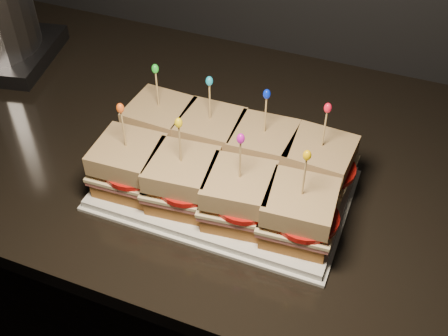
% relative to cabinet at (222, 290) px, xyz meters
% --- Properties ---
extents(cabinet, '(2.25, 0.71, 0.87)m').
position_rel_cabinet_xyz_m(cabinet, '(0.00, 0.00, 0.00)').
color(cabinet, black).
rests_on(cabinet, ground).
extents(granite_slab, '(2.29, 0.75, 0.03)m').
position_rel_cabinet_xyz_m(granite_slab, '(0.00, 0.00, 0.45)').
color(granite_slab, black).
rests_on(granite_slab, cabinet).
extents(platter, '(0.41, 0.25, 0.02)m').
position_rel_cabinet_xyz_m(platter, '(0.05, -0.11, 0.48)').
color(platter, white).
rests_on(platter, granite_slab).
extents(platter_rim, '(0.42, 0.26, 0.01)m').
position_rel_cabinet_xyz_m(platter_rim, '(0.05, -0.11, 0.47)').
color(platter_rim, white).
rests_on(platter_rim, granite_slab).
extents(sandwich_0_bread_bot, '(0.10, 0.10, 0.03)m').
position_rel_cabinet_xyz_m(sandwich_0_bread_bot, '(-0.10, -0.06, 0.50)').
color(sandwich_0_bread_bot, brown).
rests_on(sandwich_0_bread_bot, platter).
extents(sandwich_0_ham, '(0.11, 0.11, 0.01)m').
position_rel_cabinet_xyz_m(sandwich_0_ham, '(-0.10, -0.06, 0.52)').
color(sandwich_0_ham, '#B5584D').
rests_on(sandwich_0_ham, sandwich_0_bread_bot).
extents(sandwich_0_cheese, '(0.12, 0.11, 0.01)m').
position_rel_cabinet_xyz_m(sandwich_0_cheese, '(-0.10, -0.06, 0.52)').
color(sandwich_0_cheese, beige).
rests_on(sandwich_0_cheese, sandwich_0_ham).
extents(sandwich_0_tomato, '(0.10, 0.10, 0.01)m').
position_rel_cabinet_xyz_m(sandwich_0_tomato, '(-0.08, -0.06, 0.53)').
color(sandwich_0_tomato, '#BA120D').
rests_on(sandwich_0_tomato, sandwich_0_cheese).
extents(sandwich_0_bread_top, '(0.11, 0.11, 0.03)m').
position_rel_cabinet_xyz_m(sandwich_0_bread_top, '(-0.10, -0.06, 0.55)').
color(sandwich_0_bread_top, brown).
rests_on(sandwich_0_bread_top, sandwich_0_tomato).
extents(sandwich_0_pick, '(0.00, 0.00, 0.09)m').
position_rel_cabinet_xyz_m(sandwich_0_pick, '(-0.10, -0.06, 0.60)').
color(sandwich_0_pick, tan).
rests_on(sandwich_0_pick, sandwich_0_bread_top).
extents(sandwich_0_frill, '(0.01, 0.01, 0.02)m').
position_rel_cabinet_xyz_m(sandwich_0_frill, '(-0.10, -0.06, 0.65)').
color(sandwich_0_frill, green).
rests_on(sandwich_0_frill, sandwich_0_pick).
extents(sandwich_1_bread_bot, '(0.10, 0.10, 0.03)m').
position_rel_cabinet_xyz_m(sandwich_1_bread_bot, '(0.00, -0.06, 0.50)').
color(sandwich_1_bread_bot, brown).
rests_on(sandwich_1_bread_bot, platter).
extents(sandwich_1_ham, '(0.11, 0.11, 0.01)m').
position_rel_cabinet_xyz_m(sandwich_1_ham, '(0.00, -0.06, 0.52)').
color(sandwich_1_ham, '#B5584D').
rests_on(sandwich_1_ham, sandwich_1_bread_bot).
extents(sandwich_1_cheese, '(0.11, 0.11, 0.01)m').
position_rel_cabinet_xyz_m(sandwich_1_cheese, '(0.00, -0.06, 0.52)').
color(sandwich_1_cheese, beige).
rests_on(sandwich_1_cheese, sandwich_1_ham).
extents(sandwich_1_tomato, '(0.10, 0.10, 0.01)m').
position_rel_cabinet_xyz_m(sandwich_1_tomato, '(0.01, -0.06, 0.53)').
color(sandwich_1_tomato, '#BA120D').
rests_on(sandwich_1_tomato, sandwich_1_cheese).
extents(sandwich_1_bread_top, '(0.10, 0.10, 0.03)m').
position_rel_cabinet_xyz_m(sandwich_1_bread_top, '(0.00, -0.06, 0.55)').
color(sandwich_1_bread_top, brown).
rests_on(sandwich_1_bread_top, sandwich_1_tomato).
extents(sandwich_1_pick, '(0.00, 0.00, 0.09)m').
position_rel_cabinet_xyz_m(sandwich_1_pick, '(0.00, -0.06, 0.60)').
color(sandwich_1_pick, tan).
rests_on(sandwich_1_pick, sandwich_1_bread_top).
extents(sandwich_1_frill, '(0.01, 0.01, 0.02)m').
position_rel_cabinet_xyz_m(sandwich_1_frill, '(0.00, -0.06, 0.65)').
color(sandwich_1_frill, '#1497BA').
rests_on(sandwich_1_frill, sandwich_1_pick).
extents(sandwich_2_bread_bot, '(0.11, 0.11, 0.03)m').
position_rel_cabinet_xyz_m(sandwich_2_bread_bot, '(0.10, -0.06, 0.50)').
color(sandwich_2_bread_bot, brown).
rests_on(sandwich_2_bread_bot, platter).
extents(sandwich_2_ham, '(0.12, 0.11, 0.01)m').
position_rel_cabinet_xyz_m(sandwich_2_ham, '(0.10, -0.06, 0.52)').
color(sandwich_2_ham, '#B5584D').
rests_on(sandwich_2_ham, sandwich_2_bread_bot).
extents(sandwich_2_cheese, '(0.12, 0.11, 0.01)m').
position_rel_cabinet_xyz_m(sandwich_2_cheese, '(0.10, -0.06, 0.52)').
color(sandwich_2_cheese, beige).
rests_on(sandwich_2_cheese, sandwich_2_ham).
extents(sandwich_2_tomato, '(0.10, 0.10, 0.01)m').
position_rel_cabinet_xyz_m(sandwich_2_tomato, '(0.11, -0.06, 0.53)').
color(sandwich_2_tomato, '#BA120D').
rests_on(sandwich_2_tomato, sandwich_2_cheese).
extents(sandwich_2_bread_top, '(0.11, 0.11, 0.03)m').
position_rel_cabinet_xyz_m(sandwich_2_bread_top, '(0.10, -0.06, 0.55)').
color(sandwich_2_bread_top, brown).
rests_on(sandwich_2_bread_top, sandwich_2_tomato).
extents(sandwich_2_pick, '(0.00, 0.00, 0.09)m').
position_rel_cabinet_xyz_m(sandwich_2_pick, '(0.10, -0.06, 0.60)').
color(sandwich_2_pick, tan).
rests_on(sandwich_2_pick, sandwich_2_bread_top).
extents(sandwich_2_frill, '(0.01, 0.01, 0.02)m').
position_rel_cabinet_xyz_m(sandwich_2_frill, '(0.10, -0.06, 0.65)').
color(sandwich_2_frill, '#0620CC').
rests_on(sandwich_2_frill, sandwich_2_pick).
extents(sandwich_3_bread_bot, '(0.11, 0.11, 0.03)m').
position_rel_cabinet_xyz_m(sandwich_3_bread_bot, '(0.20, -0.06, 0.50)').
color(sandwich_3_bread_bot, brown).
rests_on(sandwich_3_bread_bot, platter).
extents(sandwich_3_ham, '(0.12, 0.11, 0.01)m').
position_rel_cabinet_xyz_m(sandwich_3_ham, '(0.20, -0.06, 0.52)').
color(sandwich_3_ham, '#B5584D').
rests_on(sandwich_3_ham, sandwich_3_bread_bot).
extents(sandwich_3_cheese, '(0.12, 0.11, 0.01)m').
position_rel_cabinet_xyz_m(sandwich_3_cheese, '(0.20, -0.06, 0.52)').
color(sandwich_3_cheese, beige).
rests_on(sandwich_3_cheese, sandwich_3_ham).
extents(sandwich_3_tomato, '(0.10, 0.10, 0.01)m').
position_rel_cabinet_xyz_m(sandwich_3_tomato, '(0.21, -0.06, 0.53)').
color(sandwich_3_tomato, '#BA120D').
rests_on(sandwich_3_tomato, sandwich_3_cheese).
extents(sandwich_3_bread_top, '(0.11, 0.11, 0.03)m').
position_rel_cabinet_xyz_m(sandwich_3_bread_top, '(0.20, -0.06, 0.55)').
color(sandwich_3_bread_top, brown).
rests_on(sandwich_3_bread_top, sandwich_3_tomato).
extents(sandwich_3_pick, '(0.00, 0.00, 0.09)m').
position_rel_cabinet_xyz_m(sandwich_3_pick, '(0.20, -0.06, 0.60)').
color(sandwich_3_pick, tan).
rests_on(sandwich_3_pick, sandwich_3_bread_top).
extents(sandwich_3_frill, '(0.01, 0.01, 0.02)m').
position_rel_cabinet_xyz_m(sandwich_3_frill, '(0.20, -0.06, 0.65)').
color(sandwich_3_frill, red).
rests_on(sandwich_3_frill, sandwich_3_pick).
extents(sandwich_4_bread_bot, '(0.10, 0.10, 0.03)m').
position_rel_cabinet_xyz_m(sandwich_4_bread_bot, '(-0.10, -0.17, 0.50)').
color(sandwich_4_bread_bot, brown).
rests_on(sandwich_4_bread_bot, platter).
extents(sandwich_4_ham, '(0.11, 0.11, 0.01)m').
position_rel_cabinet_xyz_m(sandwich_4_ham, '(-0.10, -0.17, 0.52)').
color(sandwich_4_ham, '#B5584D').
rests_on(sandwich_4_ham, sandwich_4_bread_bot).
extents(sandwich_4_cheese, '(0.12, 0.11, 0.01)m').
position_rel_cabinet_xyz_m(sandwich_4_cheese, '(-0.10, -0.17, 0.52)').
color(sandwich_4_cheese, beige).
rests_on(sandwich_4_cheese, sandwich_4_ham).
extents(sandwich_4_tomato, '(0.10, 0.10, 0.01)m').
position_rel_cabinet_xyz_m(sandwich_4_tomato, '(-0.08, -0.18, 0.53)').
color(sandwich_4_tomato, '#BA120D').
rests_on(sandwich_4_tomato, sandwich_4_cheese).
extents(sandwich_4_bread_top, '(0.11, 0.11, 0.03)m').
position_rel_cabinet_xyz_m(sandwich_4_bread_top, '(-0.10, -0.17, 0.55)').
color(sandwich_4_bread_top, brown).
rests_on(sandwich_4_bread_top, sandwich_4_tomato).
extents(sandwich_4_pick, '(0.00, 0.00, 0.09)m').
position_rel_cabinet_xyz_m(sandwich_4_pick, '(-0.10, -0.17, 0.60)').
color(sandwich_4_pick, tan).
rests_on(sandwich_4_pick, sandwich_4_bread_top).
extents(sandwich_4_frill, '(0.01, 0.01, 0.02)m').
position_rel_cabinet_xyz_m(sandwich_4_frill, '(-0.10, -0.17, 0.65)').
color(sandwich_4_frill, '#ED5516').
rests_on(sandwich_4_frill, sandwich_4_pick).
extents(sandwich_5_bread_bot, '(0.11, 0.11, 0.03)m').
position_rel_cabinet_xyz_m(sandwich_5_bread_bot, '(0.00, -0.17, 0.50)').
color(sandwich_5_bread_bot, brown).
rests_on(sandwich_5_bread_bot, platter).
extents(sandwich_5_ham, '(0.12, 0.12, 0.01)m').
position_rel_cabinet_xyz_m(sandwich_5_ham, '(0.00, -0.17, 0.52)').
color(sandwich_5_ham, '#B5584D').
rests_on(sandwich_5_ham, sandwich_5_bread_bot).
extents(sandwich_5_cheese, '(0.12, 0.12, 0.01)m').
position_rel_cabinet_xyz_m(sandwich_5_cheese, '(0.00, -0.17, 0.52)').
color(sandwich_5_cheese, beige).
rests_on(sandwich_5_cheese, sandwich_5_ham).
extents(sandwich_5_tomato, '(0.10, 0.10, 0.01)m').
position_rel_cabinet_xyz_m(sandwich_5_tomato, '(0.01, -0.18, 0.53)').
color(sandwich_5_tomato, '#BA120D').
rests_on(sandwich_5_tomato, sandwich_5_cheese).
extents(sandwich_5_bread_top, '(0.11, 0.11, 0.03)m').
position_rel_cabinet_xyz_m(sandwich_5_bread_top, '(0.00, -0.17, 0.55)').
color(sandwich_5_bread_top, brown).
rests_on(sandwich_5_bread_top, sandwich_5_tomato).
extents(sandwich_5_pick, '(0.00, 0.00, 0.09)m').
position_rel_cabinet_xyz_m(sandwich_5_pick, '(0.00, -0.17, 0.60)').
color(sandwich_5_pick, tan).
rests_on(sandwich_5_pick, sandwich_5_bread_top).
extents(sandwich_5_frill, '(0.01, 0.01, 0.02)m').
position_rel_cabinet_xyz_m(sandwich_5_frill, '(0.00, -0.17, 0.65)').
color(sandwich_5_frill, yellow).
rests_on(sandwich_5_frill, sandwich_5_pick).
extents(sandwich_6_bread_bot, '(0.11, 0.11, 0.03)m').
position_rel_cabinet_xyz_m(sandwich_6_bread_bot, '(0.10, -0.17, 0.50)').
color(sandwich_6_bread_bot, brown).
rests_on(sandwich_6_bread_bot, platter).
extents(sandwich_6_ham, '(0.12, 0.12, 0.01)m').
position_rel_cabinet_xyz_m(sandwich_6_ham, '(0.10, -0.17, 0.52)').
color(sandwich_6_ham, '#B5584D').
rests_on(sandwich_6_ham, sandwich_6_bread_bot).
extents(sandwich_6_cheese, '(0.12, 0.12, 0.01)m').
position_rel_cabinet_xyz_m(sandwich_6_cheese, '(0.10, -0.17, 0.52)').
color(sandwich_6_cheese, beige).
rests_on(sandwich_6_cheese, sandwich_6_ham).
extents(sandwich_6_tomato, '(0.10, 0.10, 0.01)m').
position_rel_cabinet_xyz_m(sandwich_6_tomato, '(0.11, -0.18, 0.53)').
color(sandwich_6_tomato, '#BA120D').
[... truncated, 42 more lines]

